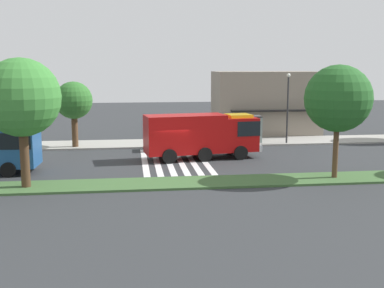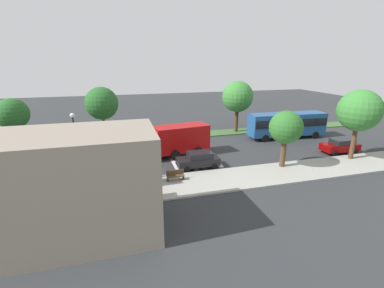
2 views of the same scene
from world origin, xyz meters
name	(u,v)px [view 1 (image 1 of 2)]	position (x,y,z in m)	size (l,w,h in m)	color
ground_plane	(172,161)	(0.00, 0.00, 0.00)	(120.00, 120.00, 0.00)	#2D3033
sidewalk	(164,143)	(0.00, 8.15, 0.07)	(60.00, 4.62, 0.14)	#9E9B93
median_strip	(182,183)	(0.00, -7.34, 0.07)	(60.00, 3.00, 0.14)	#3D6033
crosswalk	(174,161)	(0.19, 0.00, 0.01)	(4.95, 10.52, 0.01)	silver
fire_truck	(204,134)	(2.60, 0.63, 1.97)	(9.23, 3.76, 3.47)	#A50C0C
parked_car_mid	(171,140)	(0.31, 4.64, 0.86)	(4.28, 2.11, 1.66)	black
bus_stop_shelter	(243,124)	(7.22, 7.13, 1.89)	(3.50, 1.40, 2.46)	#4C4C51
bench_near_shelter	(200,139)	(3.22, 7.16, 0.59)	(1.60, 0.50, 0.90)	#4C3823
street_lamp	(288,102)	(11.20, 6.44, 3.89)	(0.36, 0.36, 6.37)	#2D2D30
storefront_building	(266,103)	(11.05, 13.14, 3.30)	(10.75, 6.18, 6.60)	gray
sidewalk_tree_center	(74,101)	(-7.94, 6.84, 4.16)	(3.25, 3.25, 5.71)	#513823
median_tree_far_west	(21,98)	(-9.25, -7.34, 5.36)	(4.53, 4.53, 7.53)	#47301E
median_tree_west	(338,99)	(9.80, -7.34, 5.16)	(4.21, 4.21, 7.14)	#513823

